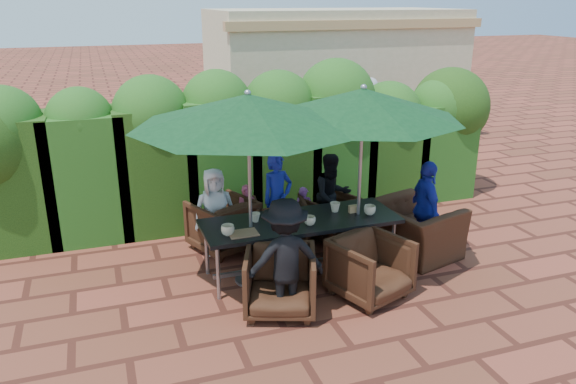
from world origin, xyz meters
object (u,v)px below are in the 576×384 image
object	(u,v)px
chair_near_right	(370,265)
chair_far_left	(223,222)
chair_far_right	(333,216)
chair_far_mid	(280,221)
chair_near_left	(280,279)
dining_table	(301,225)
umbrella_right	(363,104)
chair_end_right	(414,222)
umbrella_left	(248,111)

from	to	relation	value
chair_near_right	chair_far_left	bearing A→B (deg)	105.21
chair_far_left	chair_far_right	bearing A→B (deg)	150.86
chair_far_mid	chair_near_left	bearing A→B (deg)	81.61
dining_table	umbrella_right	xyz separation A→B (m)	(0.79, -0.07, 1.54)
dining_table	chair_far_left	size ratio (longest dim) A/B	3.06
chair_far_left	umbrella_right	bearing A→B (deg)	122.29
umbrella_right	chair_end_right	xyz separation A→B (m)	(0.90, 0.05, -1.71)
chair_far_left	chair_near_right	bearing A→B (deg)	102.81
umbrella_left	chair_near_right	distance (m)	2.35
chair_far_left	chair_near_left	distance (m)	1.91
chair_far_left	chair_near_right	distance (m)	2.36
chair_near_left	chair_end_right	distance (m)	2.40
umbrella_left	chair_end_right	distance (m)	2.92
umbrella_left	chair_near_right	bearing A→B (deg)	-34.61
chair_far_mid	umbrella_left	bearing A→B (deg)	63.19
umbrella_left	chair_far_mid	size ratio (longest dim) A/B	3.66
chair_end_right	chair_far_right	bearing A→B (deg)	28.85
chair_far_mid	chair_end_right	world-z (taller)	chair_end_right
umbrella_right	chair_end_right	world-z (taller)	umbrella_right
chair_near_left	umbrella_right	bearing A→B (deg)	49.80
chair_near_right	dining_table	bearing A→B (deg)	102.76
umbrella_left	chair_far_right	xyz separation A→B (m)	(1.51, 0.88, -1.85)
chair_far_left	chair_far_right	distance (m)	1.65
chair_far_mid	chair_far_right	world-z (taller)	chair_far_mid
chair_far_left	chair_far_right	size ratio (longest dim) A/B	1.14
chair_end_right	chair_far_left	bearing A→B (deg)	51.51
umbrella_left	chair_near_left	size ratio (longest dim) A/B	3.41
umbrella_left	chair_near_right	xyz separation A→B (m)	(1.25, -0.86, -1.80)
umbrella_right	chair_near_right	xyz separation A→B (m)	(-0.21, -0.81, -1.80)
chair_end_right	umbrella_left	bearing A→B (deg)	74.58
dining_table	umbrella_left	distance (m)	1.68
chair_near_right	chair_end_right	xyz separation A→B (m)	(1.12, 0.86, 0.09)
chair_near_right	chair_end_right	distance (m)	1.41
dining_table	chair_near_right	size ratio (longest dim) A/B	3.08
chair_far_right	umbrella_right	bearing A→B (deg)	65.16
chair_far_mid	chair_near_left	xyz separation A→B (m)	(-0.58, -1.76, 0.03)
chair_far_right	chair_near_right	bearing A→B (deg)	59.45
chair_far_left	chair_near_right	world-z (taller)	chair_far_left
chair_far_right	chair_near_right	size ratio (longest dim) A/B	0.88
chair_far_mid	chair_near_left	size ratio (longest dim) A/B	0.93
umbrella_left	chair_far_left	xyz separation A→B (m)	(-0.13, 1.06, -1.80)
umbrella_right	chair_far_mid	bearing A→B (deg)	128.17
umbrella_right	chair_near_left	size ratio (longest dim) A/B	3.06
chair_end_right	chair_far_mid	bearing A→B (deg)	45.53
chair_near_right	chair_end_right	world-z (taller)	chair_end_right
chair_far_left	umbrella_left	bearing A→B (deg)	74.13
dining_table	chair_far_mid	bearing A→B (deg)	88.71
chair_far_right	chair_near_right	world-z (taller)	chair_near_right
dining_table	chair_far_mid	size ratio (longest dim) A/B	3.33
umbrella_left	chair_near_left	xyz separation A→B (m)	(0.11, -0.83, -1.80)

